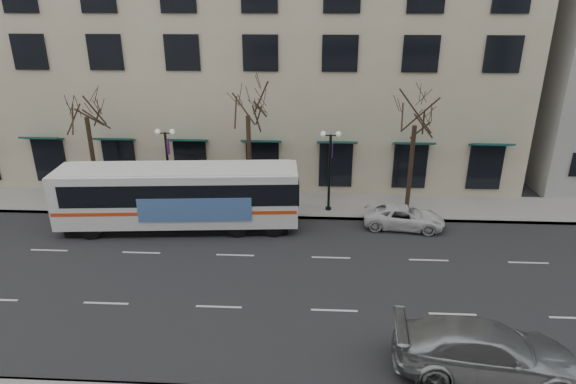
# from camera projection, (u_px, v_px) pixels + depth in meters

# --- Properties ---
(ground) EXTENTS (160.00, 160.00, 0.00)m
(ground) POSITION_uv_depth(u_px,v_px,m) (228.00, 279.00, 22.99)
(ground) COLOR black
(ground) RESTS_ON ground
(sidewalk_far) EXTENTS (80.00, 4.00, 0.15)m
(sidewalk_far) POSITION_uv_depth(u_px,v_px,m) (328.00, 206.00, 31.08)
(sidewalk_far) COLOR gray
(sidewalk_far) RESTS_ON ground
(building_hotel) EXTENTS (40.00, 20.00, 24.00)m
(building_hotel) POSITION_uv_depth(u_px,v_px,m) (241.00, 7.00, 38.20)
(building_hotel) COLOR #BCB190
(building_hotel) RESTS_ON ground
(tree_far_left) EXTENTS (3.60, 3.60, 8.34)m
(tree_far_left) POSITION_uv_depth(u_px,v_px,m) (84.00, 102.00, 29.20)
(tree_far_left) COLOR black
(tree_far_left) RESTS_ON ground
(tree_far_mid) EXTENTS (3.60, 3.60, 8.55)m
(tree_far_mid) POSITION_uv_depth(u_px,v_px,m) (247.00, 100.00, 28.63)
(tree_far_mid) COLOR black
(tree_far_mid) RESTS_ON ground
(tree_far_right) EXTENTS (3.60, 3.60, 8.06)m
(tree_far_right) POSITION_uv_depth(u_px,v_px,m) (416.00, 110.00, 28.32)
(tree_far_right) COLOR black
(tree_far_right) RESTS_ON ground
(lamp_post_left) EXTENTS (1.22, 0.45, 5.21)m
(lamp_post_left) POSITION_uv_depth(u_px,v_px,m) (168.00, 165.00, 29.78)
(lamp_post_left) COLOR black
(lamp_post_left) RESTS_ON ground
(lamp_post_right) EXTENTS (1.22, 0.45, 5.21)m
(lamp_post_right) POSITION_uv_depth(u_px,v_px,m) (330.00, 167.00, 29.28)
(lamp_post_right) COLOR black
(lamp_post_right) RESTS_ON ground
(city_bus) EXTENTS (13.83, 4.08, 3.70)m
(city_bus) POSITION_uv_depth(u_px,v_px,m) (180.00, 195.00, 27.51)
(city_bus) COLOR white
(city_bus) RESTS_ON ground
(silver_car) EXTENTS (6.61, 3.14, 1.86)m
(silver_car) POSITION_uv_depth(u_px,v_px,m) (486.00, 351.00, 16.84)
(silver_car) COLOR #9A9DA1
(silver_car) RESTS_ON ground
(white_pickup) EXTENTS (4.86, 2.65, 1.29)m
(white_pickup) POSITION_uv_depth(u_px,v_px,m) (404.00, 217.00, 28.05)
(white_pickup) COLOR silver
(white_pickup) RESTS_ON ground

